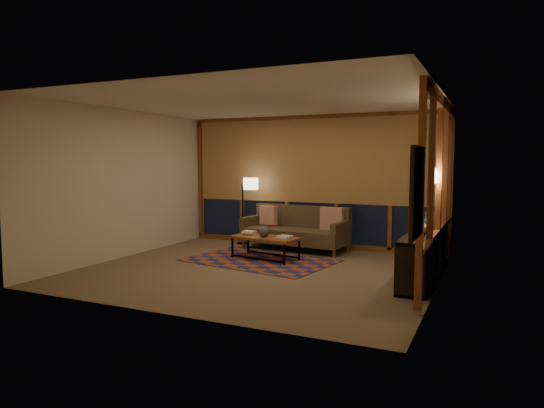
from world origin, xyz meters
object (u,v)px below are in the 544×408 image
at_px(sofa, 295,229).
at_px(coffee_table, 265,248).
at_px(bookshelf, 425,252).
at_px(floor_lamp, 243,210).

height_order(sofa, coffee_table, sofa).
distance_m(sofa, coffee_table, 1.12).
bearing_deg(bookshelf, floor_lamp, 160.65).
bearing_deg(floor_lamp, bookshelf, 10.49).
height_order(coffee_table, bookshelf, bookshelf).
xyz_separation_m(sofa, coffee_table, (-0.13, -1.09, -0.22)).
height_order(sofa, bookshelf, sofa).
bearing_deg(coffee_table, sofa, 93.30).
bearing_deg(floor_lamp, sofa, 20.10).
distance_m(coffee_table, floor_lamp, 1.83).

